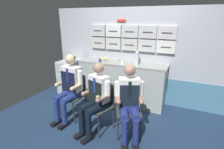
{
  "coord_description": "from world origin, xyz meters",
  "views": [
    {
      "loc": [
        1.16,
        -2.52,
        1.92
      ],
      "look_at": [
        -0.09,
        0.25,
        0.94
      ],
      "focal_mm": 28.13,
      "sensor_mm": 36.0,
      "label": 1
    }
  ],
  "objects_px": {
    "folding_chair_left": "(75,91)",
    "crew_member_right": "(96,96)",
    "water_bottle_tall": "(137,57)",
    "paper_cup_blue": "(105,60)",
    "snack_banana": "(104,59)",
    "folding_chair_near_trolley": "(128,104)",
    "service_trolley": "(71,76)",
    "folding_chair_right": "(103,101)",
    "crew_member_near_trolley": "(129,100)",
    "crew_member_left": "(69,85)"
  },
  "relations": [
    {
      "from": "folding_chair_near_trolley",
      "to": "snack_banana",
      "type": "xyz_separation_m",
      "value": [
        -1.02,
        1.15,
        0.46
      ]
    },
    {
      "from": "water_bottle_tall",
      "to": "folding_chair_left",
      "type": "bearing_deg",
      "value": -131.73
    },
    {
      "from": "water_bottle_tall",
      "to": "crew_member_left",
      "type": "bearing_deg",
      "value": -128.27
    },
    {
      "from": "paper_cup_blue",
      "to": "folding_chair_left",
      "type": "bearing_deg",
      "value": -108.56
    },
    {
      "from": "folding_chair_near_trolley",
      "to": "water_bottle_tall",
      "type": "distance_m",
      "value": 1.31
    },
    {
      "from": "folding_chair_left",
      "to": "crew_member_left",
      "type": "bearing_deg",
      "value": -95.81
    },
    {
      "from": "folding_chair_right",
      "to": "paper_cup_blue",
      "type": "height_order",
      "value": "paper_cup_blue"
    },
    {
      "from": "crew_member_left",
      "to": "paper_cup_blue",
      "type": "distance_m",
      "value": 1.04
    },
    {
      "from": "folding_chair_near_trolley",
      "to": "water_bottle_tall",
      "type": "height_order",
      "value": "water_bottle_tall"
    },
    {
      "from": "folding_chair_right",
      "to": "water_bottle_tall",
      "type": "relative_size",
      "value": 3.11
    },
    {
      "from": "folding_chair_left",
      "to": "crew_member_near_trolley",
      "type": "distance_m",
      "value": 1.25
    },
    {
      "from": "service_trolley",
      "to": "crew_member_near_trolley",
      "type": "distance_m",
      "value": 2.28
    },
    {
      "from": "crew_member_right",
      "to": "snack_banana",
      "type": "xyz_separation_m",
      "value": [
        -0.52,
        1.38,
        0.31
      ]
    },
    {
      "from": "crew_member_right",
      "to": "crew_member_near_trolley",
      "type": "distance_m",
      "value": 0.57
    },
    {
      "from": "service_trolley",
      "to": "water_bottle_tall",
      "type": "bearing_deg",
      "value": 6.54
    },
    {
      "from": "paper_cup_blue",
      "to": "snack_banana",
      "type": "bearing_deg",
      "value": 118.05
    },
    {
      "from": "folding_chair_left",
      "to": "crew_member_right",
      "type": "xyz_separation_m",
      "value": [
        0.65,
        -0.34,
        0.15
      ]
    },
    {
      "from": "service_trolley",
      "to": "paper_cup_blue",
      "type": "relative_size",
      "value": 10.78
    },
    {
      "from": "crew_member_left",
      "to": "folding_chair_near_trolley",
      "type": "xyz_separation_m",
      "value": [
        1.17,
        0.06,
        -0.19
      ]
    },
    {
      "from": "water_bottle_tall",
      "to": "snack_banana",
      "type": "height_order",
      "value": "water_bottle_tall"
    },
    {
      "from": "crew_member_right",
      "to": "folding_chair_near_trolley",
      "type": "bearing_deg",
      "value": 25.14
    },
    {
      "from": "water_bottle_tall",
      "to": "crew_member_near_trolley",
      "type": "bearing_deg",
      "value": -78.13
    },
    {
      "from": "crew_member_right",
      "to": "paper_cup_blue",
      "type": "relative_size",
      "value": 14.83
    },
    {
      "from": "paper_cup_blue",
      "to": "snack_banana",
      "type": "xyz_separation_m",
      "value": [
        -0.13,
        0.25,
        -0.02
      ]
    },
    {
      "from": "crew_member_left",
      "to": "water_bottle_tall",
      "type": "bearing_deg",
      "value": 51.73
    },
    {
      "from": "service_trolley",
      "to": "crew_member_near_trolley",
      "type": "bearing_deg",
      "value": -29.28
    },
    {
      "from": "folding_chair_right",
      "to": "snack_banana",
      "type": "xyz_separation_m",
      "value": [
        -0.57,
        1.23,
        0.46
      ]
    },
    {
      "from": "folding_chair_right",
      "to": "crew_member_right",
      "type": "height_order",
      "value": "crew_member_right"
    },
    {
      "from": "snack_banana",
      "to": "crew_member_left",
      "type": "bearing_deg",
      "value": -97.11
    },
    {
      "from": "folding_chair_right",
      "to": "crew_member_near_trolley",
      "type": "distance_m",
      "value": 0.54
    },
    {
      "from": "crew_member_left",
      "to": "paper_cup_blue",
      "type": "xyz_separation_m",
      "value": [
        0.28,
        0.96,
        0.29
      ]
    },
    {
      "from": "crew_member_left",
      "to": "folding_chair_right",
      "type": "distance_m",
      "value": 0.74
    },
    {
      "from": "snack_banana",
      "to": "water_bottle_tall",
      "type": "bearing_deg",
      "value": 0.65
    },
    {
      "from": "snack_banana",
      "to": "folding_chair_near_trolley",
      "type": "bearing_deg",
      "value": -48.56
    },
    {
      "from": "service_trolley",
      "to": "snack_banana",
      "type": "bearing_deg",
      "value": 11.71
    },
    {
      "from": "folding_chair_near_trolley",
      "to": "paper_cup_blue",
      "type": "distance_m",
      "value": 1.35
    },
    {
      "from": "snack_banana",
      "to": "folding_chair_left",
      "type": "bearing_deg",
      "value": -97.3
    },
    {
      "from": "crew_member_left",
      "to": "crew_member_right",
      "type": "bearing_deg",
      "value": -14.83
    },
    {
      "from": "service_trolley",
      "to": "crew_member_left",
      "type": "xyz_separation_m",
      "value": [
        0.75,
        -1.02,
        0.23
      ]
    },
    {
      "from": "crew_member_left",
      "to": "snack_banana",
      "type": "height_order",
      "value": "crew_member_left"
    },
    {
      "from": "folding_chair_left",
      "to": "paper_cup_blue",
      "type": "relative_size",
      "value": 10.23
    },
    {
      "from": "folding_chair_near_trolley",
      "to": "snack_banana",
      "type": "relative_size",
      "value": 4.94
    },
    {
      "from": "folding_chair_right",
      "to": "water_bottle_tall",
      "type": "height_order",
      "value": "water_bottle_tall"
    },
    {
      "from": "crew_member_left",
      "to": "snack_banana",
      "type": "bearing_deg",
      "value": 82.89
    },
    {
      "from": "crew_member_near_trolley",
      "to": "snack_banana",
      "type": "bearing_deg",
      "value": 129.82
    },
    {
      "from": "crew_member_right",
      "to": "snack_banana",
      "type": "relative_size",
      "value": 7.16
    },
    {
      "from": "folding_chair_left",
      "to": "crew_member_near_trolley",
      "type": "relative_size",
      "value": 0.69
    },
    {
      "from": "folding_chair_left",
      "to": "crew_member_near_trolley",
      "type": "xyz_separation_m",
      "value": [
        1.22,
        -0.25,
        0.15
      ]
    },
    {
      "from": "folding_chair_left",
      "to": "water_bottle_tall",
      "type": "relative_size",
      "value": 3.11
    },
    {
      "from": "crew_member_left",
      "to": "folding_chair_near_trolley",
      "type": "relative_size",
      "value": 1.51
    }
  ]
}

